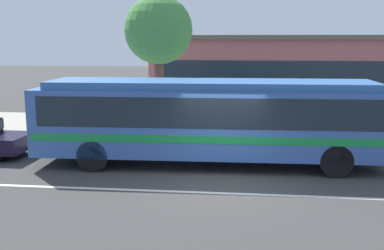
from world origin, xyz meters
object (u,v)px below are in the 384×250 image
Objects in this scene: pedestrian_walking_along_curb at (342,122)px; bus_stop_sign at (341,109)px; transit_bus at (211,116)px; pedestrian_waiting_near_sign at (332,125)px; street_tree_near_stop at (159,31)px.

pedestrian_walking_along_curb is 0.71× the size of bus_stop_sign.
transit_bus reaches higher than pedestrian_walking_along_curb.
bus_stop_sign reaches higher than pedestrian_waiting_near_sign.
pedestrian_waiting_near_sign is (4.22, 1.84, -0.54)m from transit_bus.
street_tree_near_stop is at bearing 168.50° from pedestrian_walking_along_curb.
bus_stop_sign is (4.49, 1.90, 0.04)m from transit_bus.
bus_stop_sign is at bearing 22.88° from transit_bus.
pedestrian_waiting_near_sign is at bearing -169.04° from bus_stop_sign.
pedestrian_walking_along_curb reaches higher than pedestrian_waiting_near_sign.
transit_bus is 5.24m from pedestrian_walking_along_curb.
street_tree_near_stop reaches higher than pedestrian_waiting_near_sign.
street_tree_near_stop is (-7.05, 1.44, 3.31)m from pedestrian_walking_along_curb.
bus_stop_sign is (-0.16, -0.45, 0.55)m from pedestrian_walking_along_curb.
pedestrian_waiting_near_sign is at bearing -16.29° from street_tree_near_stop.
street_tree_near_stop is at bearing 122.43° from transit_bus.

